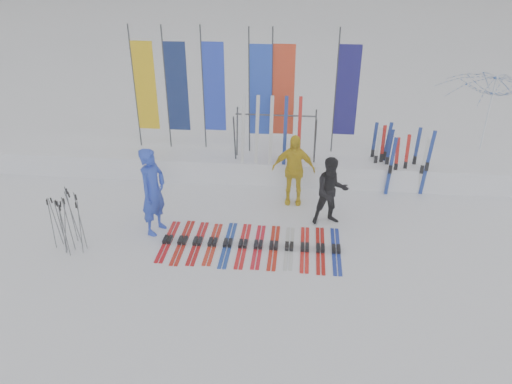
# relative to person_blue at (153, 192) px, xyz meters

# --- Properties ---
(ground) EXTENTS (120.00, 120.00, 0.00)m
(ground) POSITION_rel_person_blue_xyz_m (1.96, -1.46, -0.97)
(ground) COLOR white
(ground) RESTS_ON ground
(snow_bank) EXTENTS (14.00, 1.60, 0.60)m
(snow_bank) POSITION_rel_person_blue_xyz_m (1.96, 3.14, -0.67)
(snow_bank) COLOR white
(snow_bank) RESTS_ON ground
(person_blue) EXTENTS (0.67, 0.82, 1.94)m
(person_blue) POSITION_rel_person_blue_xyz_m (0.00, 0.00, 0.00)
(person_blue) COLOR blue
(person_blue) RESTS_ON ground
(person_black) EXTENTS (0.89, 0.76, 1.57)m
(person_black) POSITION_rel_person_blue_xyz_m (3.75, 0.72, -0.18)
(person_black) COLOR black
(person_black) RESTS_ON ground
(person_yellow) EXTENTS (1.01, 0.43, 1.72)m
(person_yellow) POSITION_rel_person_blue_xyz_m (2.90, 1.59, -0.11)
(person_yellow) COLOR #DFBA0E
(person_yellow) RESTS_ON ground
(tent_canopy) EXTENTS (3.34, 3.38, 2.67)m
(tent_canopy) POSITION_rel_person_blue_xyz_m (7.92, 4.02, 0.37)
(tent_canopy) COLOR white
(tent_canopy) RESTS_ON ground
(ski_row) EXTENTS (3.70, 1.70, 0.07)m
(ski_row) POSITION_rel_person_blue_xyz_m (2.12, -0.40, -0.93)
(ski_row) COLOR red
(ski_row) RESTS_ON ground
(pole_cluster) EXTENTS (0.72, 0.63, 1.26)m
(pole_cluster) POSITION_rel_person_blue_xyz_m (-1.56, -0.86, -0.36)
(pole_cluster) COLOR #595B60
(pole_cluster) RESTS_ON ground
(feather_flags) EXTENTS (5.74, 0.22, 3.20)m
(feather_flags) POSITION_rel_person_blue_xyz_m (1.34, 3.29, 1.28)
(feather_flags) COLOR #383A3F
(feather_flags) RESTS_ON ground
(ski_rack) EXTENTS (2.04, 0.80, 1.23)m
(ski_rack) POSITION_rel_person_blue_xyz_m (2.39, 2.74, 0.41)
(ski_rack) COLOR #383A3F
(ski_rack) RESTS_ON ground
(upright_skis) EXTENTS (1.30, 0.91, 1.66)m
(upright_skis) POSITION_rel_person_blue_xyz_m (5.42, 2.64, -0.20)
(upright_skis) COLOR navy
(upright_skis) RESTS_ON ground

